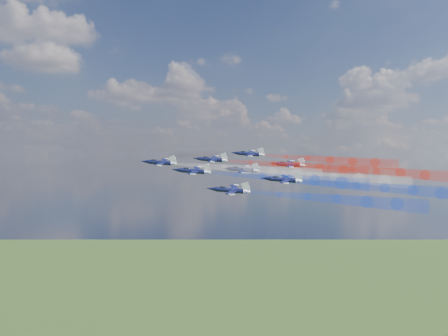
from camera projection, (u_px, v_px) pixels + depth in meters
jet_lead at (160, 163)px, 147.29m from camera, size 15.16×14.96×5.82m
trail_lead at (248, 169)px, 143.59m from camera, size 36.58×30.29×7.74m
jet_inner_left at (193, 171)px, 136.94m from camera, size 15.16×14.96×5.82m
trail_inner_left at (288, 179)px, 133.24m from camera, size 36.58×30.29×7.74m
jet_inner_right at (212, 160)px, 154.57m from camera, size 15.16×14.96×5.82m
trail_inner_right at (296, 166)px, 150.87m from camera, size 36.58×30.29×7.74m
jet_outer_left at (230, 190)px, 124.18m from camera, size 15.16×14.96×5.82m
trail_outer_left at (337, 199)px, 120.48m from camera, size 36.58×30.29×7.74m
jet_center_third at (242, 170)px, 144.54m from camera, size 15.16×14.96×5.82m
trail_center_third at (334, 177)px, 140.84m from camera, size 36.58×30.29×7.74m
jet_outer_right at (249, 154)px, 163.47m from camera, size 15.16×14.96×5.82m
trail_outer_right at (330, 160)px, 159.77m from camera, size 36.58×30.29×7.74m
jet_rear_left at (283, 180)px, 131.94m from camera, size 15.16×14.96×5.82m
trail_rear_left at (385, 188)px, 128.24m from camera, size 36.58×30.29×7.74m
jet_rear_right at (289, 165)px, 152.86m from camera, size 15.16×14.96×5.82m
trail_rear_right at (376, 171)px, 149.16m from camera, size 36.58×30.29×7.74m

